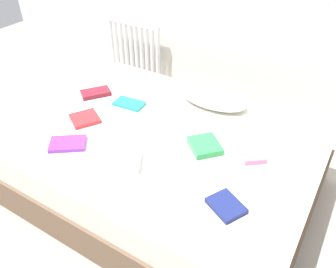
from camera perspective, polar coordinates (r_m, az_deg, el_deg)
name	(u,v)px	position (r m, az deg, el deg)	size (l,w,h in m)	color
ground_plane	(165,189)	(2.61, -0.58, -9.07)	(8.00, 8.00, 0.00)	#9E998E
bed	(164,164)	(2.44, -0.62, -5.00)	(2.00, 1.50, 0.50)	brown
radiator	(134,50)	(3.74, -5.66, 13.79)	(0.64, 0.04, 0.60)	white
pillow	(214,98)	(2.60, 7.57, 5.91)	(0.52, 0.28, 0.10)	white
textbook_purple	(68,144)	(2.28, -16.31, -1.56)	(0.22, 0.15, 0.03)	purple
textbook_red	(85,119)	(2.48, -13.66, 2.50)	(0.18, 0.18, 0.03)	red
textbook_teal	(129,104)	(2.61, -6.46, 5.05)	(0.22, 0.13, 0.02)	teal
textbook_green	(205,146)	(2.17, 6.13, -1.95)	(0.20, 0.18, 0.04)	green
textbook_navy	(226,206)	(1.83, 9.63, -11.65)	(0.18, 0.14, 0.03)	navy
textbook_pink	(251,151)	(2.18, 13.55, -2.81)	(0.22, 0.14, 0.04)	pink
textbook_maroon	(96,93)	(2.77, -11.93, 6.70)	(0.22, 0.13, 0.04)	maroon
textbook_white	(123,161)	(2.06, -7.46, -4.53)	(0.20, 0.18, 0.04)	white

